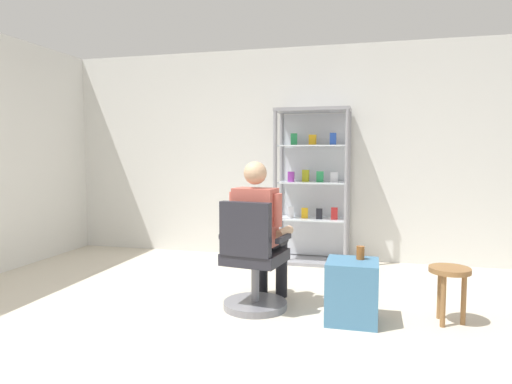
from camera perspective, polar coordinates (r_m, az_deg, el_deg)
The scene contains 8 objects.
ground_plane at distance 3.37m, azimuth -6.64°, elevation -18.94°, with size 7.20×7.20×0.00m, color beige.
back_wall at distance 5.98m, azimuth 3.64°, elevation 4.77°, with size 6.00×0.10×2.70m, color silver.
display_cabinet_main at distance 5.70m, azimuth 7.13°, elevation 0.84°, with size 0.90×0.45×1.90m.
office_chair at distance 3.98m, azimuth -0.41°, elevation -9.18°, with size 0.60×0.56×0.96m.
seated_shopkeeper at distance 4.06m, azimuth 0.51°, elevation -4.30°, with size 0.53×0.60×1.29m.
storage_crate at distance 3.84m, azimuth 11.92°, elevation -12.04°, with size 0.41×0.40×0.50m, color teal.
tea_glass at distance 3.83m, azimuth 12.93°, elevation -7.41°, with size 0.07×0.07×0.11m, color brown.
wooden_stool at distance 4.00m, azimuth 23.03°, elevation -9.99°, with size 0.32×0.32×0.45m.
Camera 1 is at (1.12, -2.88, 1.36)m, focal length 31.99 mm.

